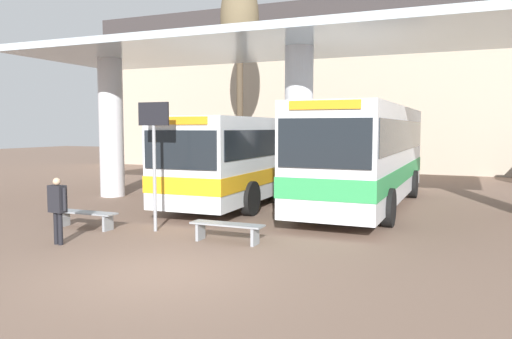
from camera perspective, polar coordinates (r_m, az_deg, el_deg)
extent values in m
plane|color=#755B4C|center=(9.70, -10.59, -11.54)|extent=(100.00, 100.00, 0.00)
cube|color=tan|center=(31.23, 13.40, 9.47)|extent=(40.00, 0.50, 10.66)
cube|color=#332D2D|center=(31.84, 13.55, 16.90)|extent=(40.00, 0.58, 2.40)
cylinder|color=silver|center=(20.52, -16.21, 4.55)|extent=(0.95, 0.95, 5.39)
cylinder|color=silver|center=(16.77, 4.91, 4.70)|extent=(0.95, 0.95, 5.39)
cube|color=#A8B7C1|center=(17.00, 4.98, 14.23)|extent=(20.49, 6.21, 0.24)
cube|color=silver|center=(18.93, -0.16, 1.72)|extent=(2.66, 11.08, 2.70)
cube|color=black|center=(18.91, -0.16, 3.28)|extent=(2.69, 10.64, 0.87)
cube|color=orange|center=(18.97, -0.16, -0.11)|extent=(2.70, 11.12, 0.49)
cube|color=black|center=(13.92, -8.71, 2.23)|extent=(2.26, 0.10, 1.08)
cube|color=orange|center=(13.91, -8.75, 5.55)|extent=(1.72, 0.08, 0.22)
cylinder|color=black|center=(16.51, -8.58, -2.84)|extent=(0.30, 1.08, 1.08)
cylinder|color=black|center=(15.43, -0.66, -3.32)|extent=(0.30, 1.08, 1.08)
cylinder|color=black|center=(22.28, -0.18, -0.81)|extent=(0.30, 1.08, 1.08)
cylinder|color=black|center=(21.49, 5.91, -1.05)|extent=(0.30, 1.08, 1.08)
cube|color=silver|center=(17.48, 12.47, 1.94)|extent=(2.67, 10.67, 3.06)
cube|color=black|center=(17.47, 12.51, 3.85)|extent=(2.71, 10.25, 0.98)
cube|color=#2D934C|center=(17.53, 12.43, -0.31)|extent=(2.71, 10.71, 0.55)
cube|color=black|center=(12.26, 7.74, 2.99)|extent=(2.36, 0.08, 1.23)
cube|color=orange|center=(12.26, 7.79, 7.35)|extent=(1.79, 0.07, 0.22)
cylinder|color=black|center=(14.75, 5.02, -3.73)|extent=(0.29, 1.07, 1.07)
cylinder|color=black|center=(14.16, 14.92, -4.22)|extent=(0.29, 1.07, 1.07)
cylinder|color=black|center=(20.71, 10.47, -1.33)|extent=(0.29, 1.07, 1.07)
cylinder|color=black|center=(20.30, 17.53, -1.60)|extent=(0.29, 1.07, 1.07)
cube|color=gray|center=(11.88, -3.33, -6.26)|extent=(1.80, 0.44, 0.04)
cube|color=gray|center=(12.26, -6.37, -7.03)|extent=(0.07, 0.37, 0.42)
cube|color=gray|center=(11.64, -0.11, -7.64)|extent=(0.07, 0.37, 0.42)
cube|color=gray|center=(14.25, -18.92, -4.66)|extent=(1.86, 0.44, 0.04)
cube|color=gray|center=(14.79, -21.07, -5.29)|extent=(0.07, 0.37, 0.42)
cube|color=gray|center=(13.81, -16.57, -5.86)|extent=(0.07, 0.37, 0.42)
cylinder|color=gray|center=(13.28, -11.51, -1.05)|extent=(0.09, 0.09, 2.77)
cube|color=black|center=(13.22, -11.64, 6.25)|extent=(0.90, 0.06, 0.60)
cylinder|color=black|center=(12.60, -21.87, -6.24)|extent=(0.12, 0.12, 0.76)
cylinder|color=black|center=(12.49, -21.46, -6.32)|extent=(0.12, 0.12, 0.76)
cube|color=black|center=(12.44, -21.76, -3.13)|extent=(0.43, 0.27, 0.63)
sphere|color=tan|center=(12.39, -21.82, -1.29)|extent=(0.17, 0.17, 0.17)
cylinder|color=black|center=(12.63, -22.47, -3.01)|extent=(0.09, 0.09, 0.54)
cylinder|color=black|center=(12.24, -21.04, -3.20)|extent=(0.09, 0.09, 0.54)
cylinder|color=#473A2B|center=(26.79, -1.86, 6.71)|extent=(0.36, 0.36, 7.22)
ellipsoid|color=brown|center=(27.38, -1.89, 16.88)|extent=(2.03, 2.03, 4.46)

